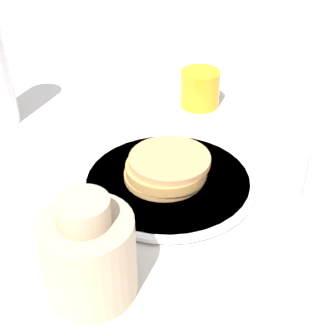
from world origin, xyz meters
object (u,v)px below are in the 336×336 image
at_px(water_bottle_near, 327,190).
at_px(cream_jug, 89,253).
at_px(juice_glass, 200,89).
at_px(pancake_stack, 167,168).
at_px(plate, 168,181).

bearing_deg(water_bottle_near, cream_jug, 69.76).
bearing_deg(juice_glass, pancake_stack, 131.14).
relative_size(plate, cream_jug, 2.05).
bearing_deg(water_bottle_near, plate, 21.09).
bearing_deg(plate, juice_glass, -48.31).
xyz_separation_m(plate, cream_jug, (-0.12, 0.20, 0.05)).
xyz_separation_m(plate, juice_glass, (0.19, -0.22, 0.03)).
relative_size(pancake_stack, cream_jug, 1.00).
height_order(plate, cream_jug, cream_jug).
xyz_separation_m(cream_jug, water_bottle_near, (-0.11, -0.29, 0.03)).
relative_size(plate, juice_glass, 3.53).
xyz_separation_m(pancake_stack, cream_jug, (-0.13, 0.20, 0.03)).
bearing_deg(juice_glass, plate, 131.69).
bearing_deg(pancake_stack, water_bottle_near, -159.47).
bearing_deg(juice_glass, water_bottle_near, 163.31).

